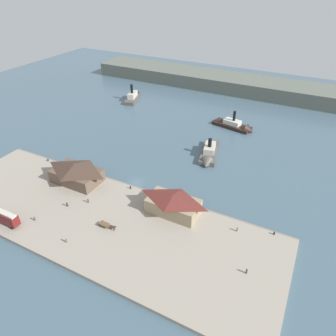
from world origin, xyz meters
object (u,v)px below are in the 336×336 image
Objects in this scene: pedestrian_near_cart at (247,271)px; pedestrian_near_east_shed at (237,229)px; pedestrian_near_west_shed at (34,218)px; ferry_shed_west_terminal at (173,203)px; mooring_post_east at (274,233)px; mooring_post_west at (48,160)px; mooring_post_center_west at (53,163)px; ferry_outer_harbor at (134,96)px; ferry_moored_east at (209,154)px; pedestrian_by_tram at (67,204)px; mooring_post_center_east at (131,187)px; ferry_shed_central_terminal at (76,172)px; pedestrian_standing_center at (66,240)px; ferry_near_quay at (237,126)px; pedestrian_walking_west at (88,201)px; street_tram at (4,216)px; horse_cart at (107,225)px.

pedestrian_near_cart is 1.07× the size of pedestrian_near_east_shed.
pedestrian_near_west_shed is at bearing -157.18° from pedestrian_near_east_shed.
ferry_shed_west_terminal is at bearing -177.39° from pedestrian_near_east_shed.
mooring_post_west is at bearing -179.95° from mooring_post_east.
mooring_post_center_west is (-52.63, 3.74, -2.92)m from ferry_shed_west_terminal.
mooring_post_east is 118.42m from ferry_outer_harbor.
ferry_moored_east is at bearing 31.29° from mooring_post_west.
ferry_outer_harbor is at bearing 146.30° from ferry_moored_east.
pedestrian_by_tram is 1.99× the size of mooring_post_center_east.
ferry_moored_east is at bearing 47.27° from ferry_shed_central_terminal.
ferry_shed_central_terminal reaches higher than pedestrian_near_east_shed.
ferry_outer_harbor is (-28.99, 99.66, -0.26)m from pedestrian_near_west_shed.
pedestrian_standing_center is 110.80m from ferry_outer_harbor.
pedestrian_near_west_shed is 1.81× the size of mooring_post_center_west.
ferry_near_quay is (30.82, 80.10, -0.80)m from pedestrian_by_tram.
ferry_outer_harbor is (-7.77, 73.36, 0.03)m from mooring_post_west.
pedestrian_near_cart is at bearing -11.29° from mooring_post_center_west.
ferry_shed_west_terminal is at bearing -86.23° from ferry_moored_east.
ferry_outer_harbor reaches higher than ferry_near_quay.
ferry_moored_east is (23.51, 45.11, -0.59)m from pedestrian_walking_west.
pedestrian_near_west_shed is 33.80m from mooring_post_west.
pedestrian_near_west_shed is 0.08× the size of ferry_near_quay.
mooring_post_center_west is 82.71m from ferry_near_quay.
street_tram is 68.64m from pedestrian_near_cart.
pedestrian_near_west_shed is (2.27, -21.42, -2.88)m from ferry_shed_central_terminal.
ferry_shed_central_terminal is at bearing 80.82° from street_tram.
ferry_shed_west_terminal is at bearing 32.84° from street_tram.
pedestrian_walking_west is 0.08× the size of ferry_moored_east.
pedestrian_walking_west is 80.07m from ferry_near_quay.
mooring_post_center_east is (-4.12, 18.64, -0.47)m from horse_cart.
pedestrian_near_cart is at bearing 0.80° from pedestrian_by_tram.
pedestrian_standing_center is 0.95× the size of pedestrian_by_tram.
ferry_shed_central_terminal reaches higher than mooring_post_west.
pedestrian_near_cart is at bearing -4.00° from pedestrian_walking_west.
ferry_outer_harbor is (-33.06, 90.38, -0.33)m from pedestrian_by_tram.
pedestrian_near_cart is 1.06× the size of pedestrian_near_west_shed.
horse_cart is at bearing 23.53° from street_tram.
mooring_post_east is (49.61, 28.66, -0.32)m from pedestrian_standing_center.
pedestrian_standing_center is 16.95m from pedestrian_walking_west.
pedestrian_walking_west is at bearing -167.07° from mooring_post_east.
ferry_near_quay is (56.11, 63.07, -0.43)m from mooring_post_west.
pedestrian_standing_center reaches higher than pedestrian_near_west_shed.
pedestrian_near_cart is 14.23m from pedestrian_near_east_shed.
mooring_post_west is at bearing -148.71° from ferry_moored_east.
pedestrian_by_tram is 27.49m from mooring_post_center_west.
ferry_shed_west_terminal is 1.61× the size of street_tram.
ferry_near_quay is (-29.14, 62.99, -0.43)m from mooring_post_east.
pedestrian_near_west_shed is at bearing -170.56° from pedestrian_near_cart.
horse_cart is 0.28× the size of ferry_near_quay.
ferry_near_quay reaches higher than pedestrian_walking_west.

